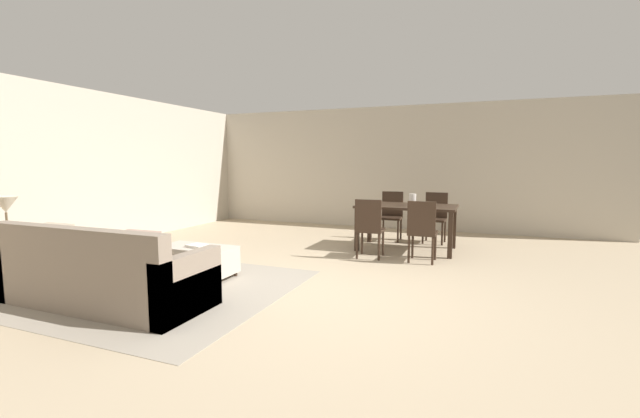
{
  "coord_description": "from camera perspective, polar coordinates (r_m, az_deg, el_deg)",
  "views": [
    {
      "loc": [
        1.79,
        -4.16,
        1.48
      ],
      "look_at": [
        -0.31,
        1.11,
        0.83
      ],
      "focal_mm": 23.09,
      "sensor_mm": 36.0,
      "label": 1
    }
  ],
  "objects": [
    {
      "name": "table_lamp",
      "position": [
        5.87,
        -37.46,
        0.27
      ],
      "size": [
        0.26,
        0.26,
        0.53
      ],
      "color": "brown",
      "rests_on": "side_table"
    },
    {
      "name": "dining_chair_near_left",
      "position": [
        6.35,
        6.84,
        -2.23
      ],
      "size": [
        0.42,
        0.42,
        0.92
      ],
      "color": "#332319",
      "rests_on": "ground_plane"
    },
    {
      "name": "dining_chair_near_right",
      "position": [
        6.21,
        13.96,
        -2.57
      ],
      "size": [
        0.4,
        0.4,
        0.92
      ],
      "color": "#332319",
      "rests_on": "ground_plane"
    },
    {
      "name": "dining_table",
      "position": [
        7.08,
        11.92,
        -0.21
      ],
      "size": [
        1.61,
        0.94,
        0.76
      ],
      "color": "#332319",
      "rests_on": "ground_plane"
    },
    {
      "name": "vase_centerpiece",
      "position": [
        7.0,
        12.69,
        1.27
      ],
      "size": [
        0.12,
        0.12,
        0.2
      ],
      "primitive_type": "cylinder",
      "color": "silver",
      "rests_on": "dining_table"
    },
    {
      "name": "dining_chair_far_left",
      "position": [
        7.95,
        9.89,
        -0.51
      ],
      "size": [
        0.41,
        0.41,
        0.92
      ],
      "color": "#332319",
      "rests_on": "ground_plane"
    },
    {
      "name": "ground_plane",
      "position": [
        4.77,
        -1.51,
        -11.56
      ],
      "size": [
        10.8,
        10.8,
        0.0
      ],
      "primitive_type": "plane",
      "color": "tan"
    },
    {
      "name": "book_on_ottoman",
      "position": [
        5.5,
        -16.57,
        -4.91
      ],
      "size": [
        0.29,
        0.24,
        0.03
      ],
      "primitive_type": "cube",
      "rotation": [
        0.0,
        0.0,
        -0.17
      ],
      "color": "silver",
      "rests_on": "ottoman_table"
    },
    {
      "name": "wall_left",
      "position": [
        7.83,
        -31.81,
        4.6
      ],
      "size": [
        0.12,
        11.0,
        2.7
      ],
      "primitive_type": "cube",
      "color": "#BCB2A0",
      "rests_on": "ground_plane"
    },
    {
      "name": "wall_back",
      "position": [
        9.34,
        10.74,
        5.61
      ],
      "size": [
        9.0,
        0.12,
        2.7
      ],
      "primitive_type": "cube",
      "color": "#BCB2A0",
      "rests_on": "ground_plane"
    },
    {
      "name": "ottoman_table",
      "position": [
        5.59,
        -16.64,
        -6.7
      ],
      "size": [
        0.99,
        0.5,
        0.4
      ],
      "color": "#B7AD9E",
      "rests_on": "ground_plane"
    },
    {
      "name": "area_rug",
      "position": [
        5.28,
        -21.51,
        -10.16
      ],
      "size": [
        3.0,
        2.8,
        0.01
      ],
      "primitive_type": "cube",
      "color": "gray",
      "rests_on": "ground_plane"
    },
    {
      "name": "side_table",
      "position": [
        5.94,
        -37.1,
        -4.81
      ],
      "size": [
        0.4,
        0.4,
        0.57
      ],
      "color": "brown",
      "rests_on": "ground_plane"
    },
    {
      "name": "dining_chair_far_right",
      "position": [
        7.88,
        15.7,
        -0.72
      ],
      "size": [
        0.42,
        0.42,
        0.92
      ],
      "color": "#332319",
      "rests_on": "ground_plane"
    },
    {
      "name": "couch",
      "position": [
        4.87,
        -27.81,
        -8.33
      ],
      "size": [
        2.23,
        0.87,
        0.86
      ],
      "color": "gray",
      "rests_on": "ground_plane"
    }
  ]
}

